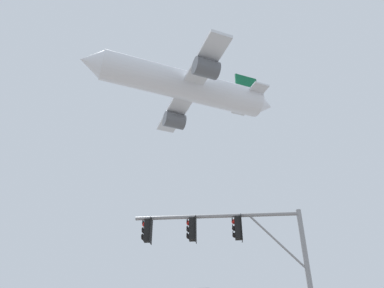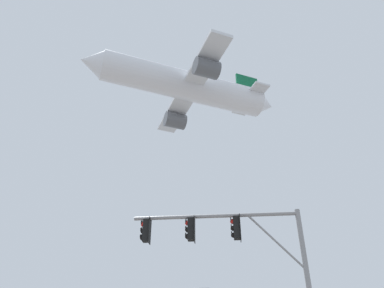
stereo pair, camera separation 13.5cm
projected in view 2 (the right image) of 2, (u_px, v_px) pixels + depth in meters
The scene contains 2 objects.
signal_pole_near at pixel (235, 249), 14.41m from camera, with size 6.73×0.59×6.66m.
airplane at pixel (185, 86), 51.09m from camera, with size 26.77×20.68×7.61m.
Camera 2 is at (1.19, -5.54, 1.16)m, focal length 34.93 mm.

